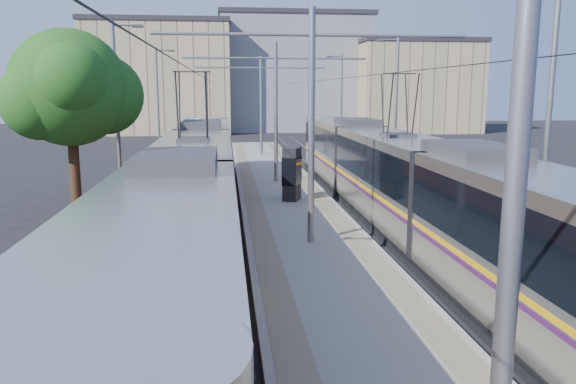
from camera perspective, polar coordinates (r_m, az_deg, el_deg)
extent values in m
plane|color=black|center=(10.27, 9.33, -18.44)|extent=(160.00, 160.00, 0.00)
cube|color=gray|center=(26.22, -0.63, -0.19)|extent=(4.00, 50.00, 0.30)
cube|color=gray|center=(26.09, -3.80, 0.08)|extent=(0.70, 50.00, 0.01)
cube|color=gray|center=(26.37, 2.51, 0.20)|extent=(0.70, 50.00, 0.01)
cube|color=gray|center=(26.18, -10.07, -0.67)|extent=(0.07, 70.00, 0.03)
cube|color=gray|center=(26.12, -6.93, -0.61)|extent=(0.07, 70.00, 0.03)
cube|color=gray|center=(26.67, 5.55, -0.35)|extent=(0.07, 70.00, 0.03)
cube|color=gray|center=(27.00, 8.53, -0.29)|extent=(0.07, 70.00, 0.03)
cube|color=black|center=(19.10, -9.29, -4.15)|extent=(2.30, 31.93, 0.40)
cube|color=#B6B1A7|center=(18.76, -9.44, 0.74)|extent=(2.40, 30.33, 2.90)
cube|color=black|center=(18.68, -9.48, 2.25)|extent=(2.43, 30.33, 1.30)
cube|color=yellow|center=(18.83, -9.40, -0.46)|extent=(2.43, 30.33, 0.12)
cube|color=#B6200A|center=(18.93, -9.36, -1.95)|extent=(2.42, 30.33, 1.10)
cube|color=#2D2D30|center=(18.56, -9.59, 5.62)|extent=(1.68, 3.00, 0.30)
cube|color=black|center=(21.14, 10.78, -2.79)|extent=(2.30, 31.14, 0.40)
cube|color=#ACA89D|center=(20.84, 10.93, 1.64)|extent=(2.40, 29.54, 2.90)
cube|color=black|center=(20.77, 10.98, 3.00)|extent=(2.43, 29.54, 1.30)
cube|color=#D99A0B|center=(20.90, 10.89, 0.55)|extent=(2.43, 29.54, 0.12)
cube|color=#3C1242|center=(20.92, 10.88, 0.15)|extent=(2.43, 29.54, 0.10)
cube|color=#2D2D30|center=(20.66, 11.08, 6.03)|extent=(1.68, 3.00, 0.30)
cylinder|color=gray|center=(5.42, 21.89, -2.32)|extent=(0.20, 0.20, 7.00)
cylinder|color=gray|center=(16.88, 2.40, 6.49)|extent=(0.20, 0.20, 7.00)
cylinder|color=gray|center=(16.92, 2.47, 15.65)|extent=(9.20, 0.10, 0.10)
cylinder|color=gray|center=(28.79, -1.24, 8.06)|extent=(0.20, 0.20, 7.00)
cylinder|color=gray|center=(28.81, -1.26, 13.43)|extent=(9.20, 0.10, 0.10)
cylinder|color=gray|center=(40.75, -2.75, 8.70)|extent=(0.20, 0.20, 7.00)
cylinder|color=gray|center=(40.76, -2.78, 12.50)|extent=(9.20, 0.10, 0.10)
cylinder|color=black|center=(25.68, -8.83, 11.58)|extent=(0.02, 70.00, 0.02)
cylinder|color=black|center=(26.39, 7.32, 11.58)|extent=(0.02, 70.00, 0.02)
cylinder|color=gray|center=(27.13, -16.99, 7.91)|extent=(0.18, 0.18, 8.00)
cube|color=#2D2D30|center=(27.08, -15.04, 15.95)|extent=(0.50, 0.22, 0.12)
cylinder|color=gray|center=(42.95, -13.08, 8.80)|extent=(0.18, 0.18, 8.00)
cube|color=#2D2D30|center=(42.92, -11.79, 13.86)|extent=(0.50, 0.22, 0.12)
cylinder|color=gray|center=(19.47, 24.95, 6.64)|extent=(0.18, 0.18, 8.00)
cylinder|color=gray|center=(34.18, 10.92, 8.56)|extent=(0.18, 0.18, 8.00)
cube|color=#2D2D30|center=(33.98, 9.30, 14.94)|extent=(0.50, 0.22, 0.12)
cylinder|color=gray|center=(49.69, 5.43, 9.18)|extent=(0.18, 0.18, 8.00)
cube|color=#2D2D30|center=(49.55, 4.23, 13.53)|extent=(0.50, 0.22, 0.12)
cube|color=black|center=(23.79, 0.40, 1.84)|extent=(0.90, 1.12, 2.24)
cube|color=black|center=(23.77, 0.40, 2.19)|extent=(0.95, 1.17, 1.17)
cylinder|color=#382314|center=(24.05, -20.81, 1.48)|extent=(0.42, 0.42, 3.03)
sphere|color=#154513|center=(23.81, -21.35, 9.83)|extent=(4.54, 4.54, 4.54)
sphere|color=#154513|center=(24.29, -18.22, 9.34)|extent=(3.22, 3.22, 3.22)
cube|color=tan|center=(69.07, -12.74, 11.03)|extent=(16.00, 12.00, 12.24)
cube|color=#262328|center=(69.47, -12.95, 16.29)|extent=(16.32, 12.24, 0.50)
cube|color=gray|center=(73.18, 0.41, 11.75)|extent=(18.00, 14.00, 13.59)
cube|color=#262328|center=(73.70, 0.42, 17.23)|extent=(18.36, 14.28, 0.50)
cube|color=tan|center=(70.36, 12.59, 10.22)|extent=(14.00, 10.00, 10.27)
cube|color=#262328|center=(70.59, 12.76, 14.59)|extent=(14.28, 10.20, 0.50)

